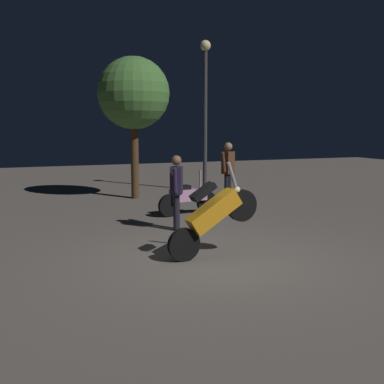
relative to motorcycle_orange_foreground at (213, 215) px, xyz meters
name	(u,v)px	position (x,y,z in m)	size (l,w,h in m)	color
ground_plane	(216,261)	(-0.05, -0.25, -0.74)	(40.00, 40.00, 0.00)	#605951
motorcycle_orange_foreground	(213,215)	(0.00, 0.00, 0.00)	(1.66, 0.36, 1.63)	black
motorcycle_pink_parked_left	(188,198)	(1.00, 3.80, -0.31)	(1.66, 0.45, 1.11)	black
person_rider_beside	(228,167)	(2.74, 5.12, 0.31)	(0.61, 0.43, 1.76)	black
person_bystander_far	(176,186)	(0.15, 2.27, 0.21)	(0.38, 0.63, 1.61)	black
streetlamp_far	(205,97)	(3.11, 7.69, 2.45)	(0.36, 0.36, 5.04)	#38383D
tree_center_bg	(134,94)	(0.45, 6.95, 2.43)	(2.17, 2.17, 4.29)	#4C331E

